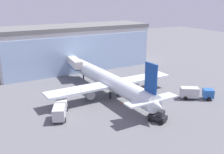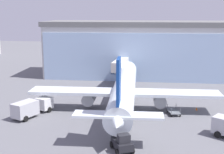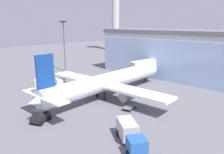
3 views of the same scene
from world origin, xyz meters
The scene contains 9 objects.
ground centered at (0.00, 0.00, 0.00)m, with size 240.00×240.00×0.00m, color slate.
terminal_building centered at (0.00, 36.47, 6.93)m, with size 49.10×16.32×13.85m.
jet_bridge centered at (-3.87, 27.59, 4.40)m, with size 3.29×13.77×5.77m.
airplane centered at (-1.31, 8.73, 3.38)m, with size 31.81×37.70×10.91m.
catering_truck centered at (-15.33, 2.36, 1.47)m, with size 4.84×7.58×2.65m.
baggage_cart centered at (6.97, 6.51, 0.50)m, with size 2.26×3.11×1.50m.
pushback_tug centered at (0.37, -7.98, 0.97)m, with size 3.27×3.68×2.30m.
safety_cone_nose centered at (-1.49, 2.31, 0.28)m, with size 0.36×0.36×0.55m, color orange.
safety_cone_wingtip centered at (10.88, 9.35, 0.28)m, with size 0.36×0.36×0.55m, color orange.
Camera 2 is at (4.40, -42.35, 16.41)m, focal length 50.00 mm.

